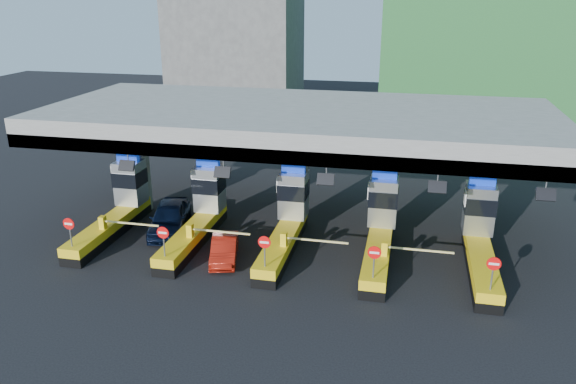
# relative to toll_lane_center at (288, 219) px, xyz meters

# --- Properties ---
(ground) EXTENTS (120.00, 120.00, 0.00)m
(ground) POSITION_rel_toll_lane_center_xyz_m (-0.00, -0.28, -1.40)
(ground) COLOR black
(ground) RESTS_ON ground
(toll_canopy) EXTENTS (28.00, 12.09, 7.00)m
(toll_canopy) POSITION_rel_toll_lane_center_xyz_m (-0.00, 2.59, 4.74)
(toll_canopy) COLOR slate
(toll_canopy) RESTS_ON ground
(toll_lane_far_left) EXTENTS (4.43, 8.00, 4.16)m
(toll_lane_far_left) POSITION_rel_toll_lane_center_xyz_m (-10.00, 0.00, 0.00)
(toll_lane_far_left) COLOR black
(toll_lane_far_left) RESTS_ON ground
(toll_lane_left) EXTENTS (4.43, 8.00, 4.16)m
(toll_lane_left) POSITION_rel_toll_lane_center_xyz_m (-5.00, 0.00, 0.00)
(toll_lane_left) COLOR black
(toll_lane_left) RESTS_ON ground
(toll_lane_center) EXTENTS (4.43, 8.00, 4.16)m
(toll_lane_center) POSITION_rel_toll_lane_center_xyz_m (0.00, 0.00, 0.00)
(toll_lane_center) COLOR black
(toll_lane_center) RESTS_ON ground
(toll_lane_right) EXTENTS (4.43, 8.00, 4.16)m
(toll_lane_right) POSITION_rel_toll_lane_center_xyz_m (5.00, 0.00, 0.00)
(toll_lane_right) COLOR black
(toll_lane_right) RESTS_ON ground
(toll_lane_far_right) EXTENTS (4.43, 8.00, 4.16)m
(toll_lane_far_right) POSITION_rel_toll_lane_center_xyz_m (10.00, 0.00, 0.00)
(toll_lane_far_right) COLOR black
(toll_lane_far_right) RESTS_ON ground
(bg_building_concrete) EXTENTS (14.00, 10.00, 18.00)m
(bg_building_concrete) POSITION_rel_toll_lane_center_xyz_m (-14.00, 35.72, 7.60)
(bg_building_concrete) COLOR #4C4C49
(bg_building_concrete) RESTS_ON ground
(van) EXTENTS (3.22, 5.39, 1.72)m
(van) POSITION_rel_toll_lane_center_xyz_m (-6.96, 0.08, -0.54)
(van) COLOR black
(van) RESTS_ON ground
(red_car) EXTENTS (2.12, 3.83, 1.20)m
(red_car) POSITION_rel_toll_lane_center_xyz_m (-2.73, -2.73, -0.80)
(red_car) COLOR maroon
(red_car) RESTS_ON ground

